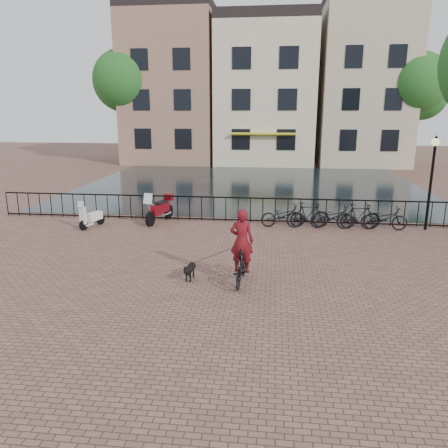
# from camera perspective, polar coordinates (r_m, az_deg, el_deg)

# --- Properties ---
(ground) EXTENTS (100.00, 100.00, 0.00)m
(ground) POSITION_cam_1_polar(r_m,az_deg,el_deg) (10.31, -1.94, -10.70)
(ground) COLOR brown
(ground) RESTS_ON ground
(canal_water) EXTENTS (20.00, 20.00, 0.00)m
(canal_water) POSITION_cam_1_polar(r_m,az_deg,el_deg) (26.92, 3.50, 5.18)
(canal_water) COLOR black
(canal_water) RESTS_ON ground
(railing) EXTENTS (20.00, 0.05, 1.02)m
(railing) POSITION_cam_1_polar(r_m,az_deg,el_deg) (17.71, 1.85, 1.89)
(railing) COLOR black
(railing) RESTS_ON ground
(canal_house_left) EXTENTS (7.50, 9.00, 12.80)m
(canal_house_left) POSITION_cam_1_polar(r_m,az_deg,el_deg) (40.26, -6.51, 17.38)
(canal_house_left) COLOR #896950
(canal_house_left) RESTS_ON ground
(canal_house_mid) EXTENTS (8.00, 9.50, 11.80)m
(canal_house_mid) POSITION_cam_1_polar(r_m,az_deg,el_deg) (39.25, 5.48, 16.75)
(canal_house_mid) COLOR #C6B895
(canal_house_mid) RESTS_ON ground
(canal_house_right) EXTENTS (7.00, 9.00, 13.30)m
(canal_house_right) POSITION_cam_1_polar(r_m,az_deg,el_deg) (39.91, 17.61, 17.21)
(canal_house_right) COLOR tan
(canal_house_right) RESTS_ON ground
(tree_far_left) EXTENTS (5.04, 5.04, 9.27)m
(tree_far_left) POSITION_cam_1_polar(r_m,az_deg,el_deg) (38.35, -12.94, 17.75)
(tree_far_left) COLOR black
(tree_far_left) RESTS_ON ground
(tree_far_right) EXTENTS (4.76, 4.76, 8.76)m
(tree_far_right) POSITION_cam_1_polar(r_m,az_deg,el_deg) (37.78, 23.87, 16.39)
(tree_far_right) COLOR black
(tree_far_right) RESTS_ON ground
(lamp_post) EXTENTS (0.30, 0.30, 3.45)m
(lamp_post) POSITION_cam_1_polar(r_m,az_deg,el_deg) (17.90, 25.59, 6.69)
(lamp_post) COLOR black
(lamp_post) RESTS_ON ground
(cyclist) EXTENTS (0.77, 1.74, 2.33)m
(cyclist) POSITION_cam_1_polar(r_m,az_deg,el_deg) (11.30, 2.31, -3.55)
(cyclist) COLOR black
(cyclist) RESTS_ON ground
(dog) EXTENTS (0.29, 0.74, 0.49)m
(dog) POSITION_cam_1_polar(r_m,az_deg,el_deg) (11.78, -4.47, -6.12)
(dog) COLOR black
(dog) RESTS_ON ground
(motorcycle) EXTENTS (0.95, 1.95, 1.35)m
(motorcycle) POSITION_cam_1_polar(r_m,az_deg,el_deg) (17.80, -8.43, 2.37)
(motorcycle) COLOR maroon
(motorcycle) RESTS_ON ground
(scooter) EXTENTS (0.72, 1.29, 1.15)m
(scooter) POSITION_cam_1_polar(r_m,az_deg,el_deg) (17.62, -16.91, 1.43)
(scooter) COLOR silver
(scooter) RESTS_ON ground
(parked_bike_0) EXTENTS (1.78, 0.82, 0.90)m
(parked_bike_0) POSITION_cam_1_polar(r_m,az_deg,el_deg) (17.08, 7.71, 1.10)
(parked_bike_0) COLOR black
(parked_bike_0) RESTS_ON ground
(parked_bike_1) EXTENTS (1.71, 0.71, 1.00)m
(parked_bike_1) POSITION_cam_1_polar(r_m,az_deg,el_deg) (17.12, 10.90, 1.16)
(parked_bike_1) COLOR black
(parked_bike_1) RESTS_ON ground
(parked_bike_2) EXTENTS (1.76, 0.72, 0.90)m
(parked_bike_2) POSITION_cam_1_polar(r_m,az_deg,el_deg) (17.23, 14.04, 0.91)
(parked_bike_2) COLOR black
(parked_bike_2) RESTS_ON ground
(parked_bike_3) EXTENTS (1.70, 0.63, 1.00)m
(parked_bike_3) POSITION_cam_1_polar(r_m,az_deg,el_deg) (17.37, 17.15, 0.97)
(parked_bike_3) COLOR black
(parked_bike_3) RESTS_ON ground
(parked_bike_4) EXTENTS (1.73, 0.64, 0.90)m
(parked_bike_4) POSITION_cam_1_polar(r_m,az_deg,el_deg) (17.59, 20.18, 0.71)
(parked_bike_4) COLOR black
(parked_bike_4) RESTS_ON ground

